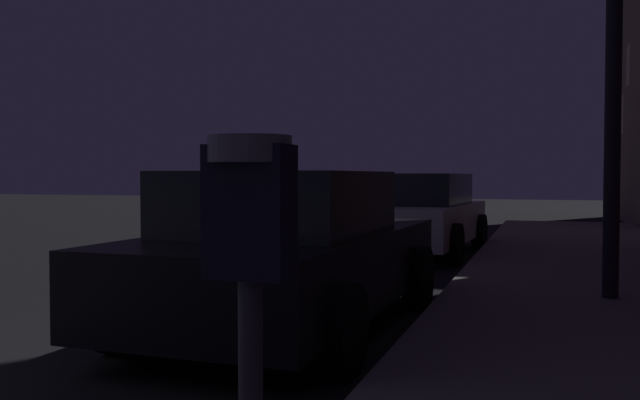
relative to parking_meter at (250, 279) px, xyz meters
name	(u,v)px	position (x,y,z in m)	size (l,w,h in m)	color
parking_meter	(250,279)	(0.00, 0.00, 0.00)	(0.19, 0.19, 1.33)	#59595B
car_black	(289,252)	(-1.57, 4.35, -0.46)	(2.12, 4.22, 1.43)	black
car_white	(415,214)	(-1.57, 10.63, -0.44)	(2.28, 4.29, 1.43)	silver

